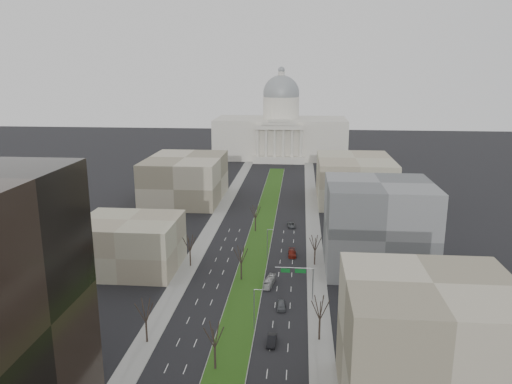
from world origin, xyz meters
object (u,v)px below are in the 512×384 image
Objects in this scene: car_black at (272,340)px; car_red at (292,253)px; box_van at (269,282)px; car_grey_near at (281,305)px; car_grey_far at (291,225)px.

car_black is 48.92m from car_red.
box_van is (-5.29, -21.10, 0.22)m from car_red.
car_grey_near is 0.99× the size of car_black.
car_grey_near is 0.87× the size of car_red.
car_grey_near is 12.83m from box_van.
car_grey_near is 0.92× the size of car_grey_far.
box_van is at bearing -102.69° from car_grey_far.
car_red is (3.04, 48.83, 0.01)m from car_black.
car_grey_near reaches higher than car_black.
car_grey_near is at bearing -95.54° from car_red.
car_grey_far is (-0.83, 27.78, -0.08)m from car_red.
car_grey_far is at bearing 85.22° from car_grey_near.
car_black is (-1.23, -15.38, -0.02)m from car_grey_near.
car_grey_near is 15.43m from car_black.
car_black is 27.82m from box_van.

